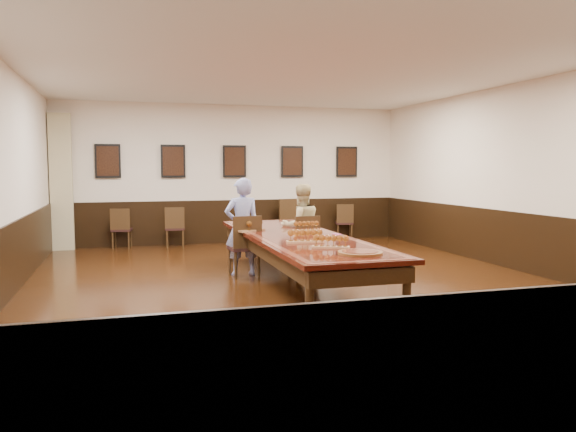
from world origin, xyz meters
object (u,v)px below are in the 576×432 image
object	(u,v)px
spare_chair_b	(175,227)
conference_table	(297,245)
spare_chair_c	(285,220)
person_man	(242,227)
chair_man	(244,246)
person_woman	(301,227)
carved_platter	(360,253)
spare_chair_d	(344,222)
chair_woman	(303,243)
spare_chair_a	(122,228)

from	to	relation	value
spare_chair_b	conference_table	world-z (taller)	spare_chair_b
spare_chair_c	person_man	size ratio (longest dim) A/B	0.64
chair_man	spare_chair_b	size ratio (longest dim) A/B	1.12
person_woman	carved_platter	bearing A→B (deg)	80.74
spare_chair_c	spare_chair_d	xyz separation A→B (m)	(1.49, -0.06, -0.08)
spare_chair_d	conference_table	xyz separation A→B (m)	(-2.68, -4.78, 0.18)
chair_man	conference_table	bearing A→B (deg)	121.62
spare_chair_c	carved_platter	size ratio (longest dim) A/B	1.67
person_man	person_woman	distance (m)	1.12
spare_chair_d	conference_table	world-z (taller)	spare_chair_d
spare_chair_b	carved_platter	bearing A→B (deg)	110.15
spare_chair_c	person_woman	distance (m)	3.67
carved_platter	chair_woman	bearing A→B (deg)	84.53
spare_chair_a	conference_table	size ratio (longest dim) A/B	0.18
carved_platter	conference_table	bearing A→B (deg)	94.81
spare_chair_a	spare_chair_b	bearing A→B (deg)	-177.51
person_man	chair_woman	bearing A→B (deg)	-175.49
person_woman	conference_table	distance (m)	1.34
chair_woman	person_woman	world-z (taller)	person_woman
person_woman	spare_chair_b	bearing A→B (deg)	-64.96
spare_chair_b	carved_platter	world-z (taller)	spare_chair_b
spare_chair_a	spare_chair_d	bearing A→B (deg)	-170.32
chair_woman	spare_chair_d	world-z (taller)	chair_woman
spare_chair_d	spare_chair_a	bearing A→B (deg)	14.68
spare_chair_d	person_woman	bearing A→B (deg)	71.94
chair_woman	carved_platter	size ratio (longest dim) A/B	1.55
person_woman	spare_chair_c	bearing A→B (deg)	-105.68
spare_chair_c	chair_man	bearing A→B (deg)	57.28
spare_chair_d	person_man	distance (m)	5.04
spare_chair_b	carved_platter	xyz separation A→B (m)	(1.57, -6.55, 0.32)
spare_chair_b	conference_table	distance (m)	4.81
chair_woman	spare_chair_b	size ratio (longest dim) A/B	1.06
spare_chair_c	spare_chair_b	bearing A→B (deg)	-2.70
chair_woman	spare_chair_b	world-z (taller)	chair_woman
spare_chair_d	person_woman	size ratio (longest dim) A/B	0.59
person_man	carved_platter	bearing A→B (deg)	101.50
spare_chair_d	person_woman	distance (m)	4.18
person_man	spare_chair_c	bearing A→B (deg)	-119.07
spare_chair_b	person_man	bearing A→B (deg)	108.78
spare_chair_b	conference_table	size ratio (longest dim) A/B	0.18
conference_table	spare_chair_a	bearing A→B (deg)	118.29
spare_chair_a	person_woman	distance (m)	4.60
chair_man	spare_chair_d	world-z (taller)	chair_man
chair_man	chair_woman	bearing A→B (deg)	-170.07
chair_man	conference_table	world-z (taller)	chair_man
spare_chair_c	spare_chair_d	size ratio (longest dim) A/B	1.18
chair_man	chair_woman	size ratio (longest dim) A/B	1.05
spare_chair_b	spare_chair_c	world-z (taller)	spare_chair_c
spare_chair_c	person_woman	world-z (taller)	person_woman
chair_man	person_man	distance (m)	0.32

